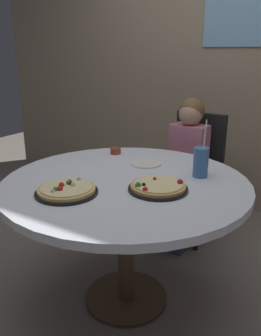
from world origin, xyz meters
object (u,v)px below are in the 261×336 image
(soda_cup, at_px, (201,162))
(sauce_bowl, at_px, (116,151))
(chair_wooden, at_px, (194,168))
(pizza_veggie, at_px, (158,187))
(plate_small, at_px, (146,164))
(diner_child, at_px, (183,181))
(dining_table, at_px, (126,195))
(pizza_cheese, at_px, (66,190))

(soda_cup, relative_size, sauce_bowl, 4.39)
(chair_wooden, relative_size, soda_cup, 3.09)
(chair_wooden, height_order, soda_cup, soda_cup)
(pizza_veggie, height_order, soda_cup, soda_cup)
(plate_small, bearing_deg, diner_child, 86.81)
(soda_cup, xyz_separation_m, sauce_bowl, (-0.63, 0.13, -0.06))
(dining_table, height_order, diner_child, diner_child)
(pizza_cheese, bearing_deg, soda_cup, 50.41)
(pizza_veggie, bearing_deg, soda_cup, 70.06)
(chair_wooden, relative_size, diner_child, 0.88)
(pizza_cheese, relative_size, plate_small, 1.65)
(pizza_veggie, bearing_deg, sauce_bowl, 141.21)
(dining_table, height_order, pizza_cheese, pizza_cheese)
(diner_child, bearing_deg, pizza_cheese, -96.97)
(dining_table, height_order, plate_small, plate_small)
(chair_wooden, xyz_separation_m, soda_cup, (0.31, -0.74, 0.30))
(sauce_bowl, bearing_deg, plate_small, -19.34)
(pizza_veggie, relative_size, pizza_cheese, 0.98)
(dining_table, height_order, chair_wooden, chair_wooden)
(soda_cup, bearing_deg, pizza_veggie, -109.94)
(diner_child, bearing_deg, soda_cup, -59.96)
(soda_cup, bearing_deg, sauce_bowl, 168.11)
(dining_table, bearing_deg, sauce_bowl, 129.63)
(dining_table, relative_size, plate_small, 7.18)
(chair_wooden, bearing_deg, diner_child, -93.44)
(chair_wooden, bearing_deg, pizza_cheese, -96.47)
(chair_wooden, bearing_deg, plate_small, -93.25)
(dining_table, xyz_separation_m, plate_small, (-0.03, 0.28, 0.09))
(plate_small, bearing_deg, soda_cup, -5.55)
(diner_child, xyz_separation_m, pizza_veggie, (0.22, -0.85, 0.28))
(diner_child, relative_size, pizza_veggie, 3.71)
(chair_wooden, bearing_deg, dining_table, -90.35)
(diner_child, bearing_deg, chair_wooden, 86.56)
(pizza_veggie, xyz_separation_m, soda_cup, (0.11, 0.29, 0.06))
(dining_table, xyz_separation_m, pizza_cheese, (-0.14, -0.30, 0.11))
(pizza_veggie, relative_size, sauce_bowl, 4.16)
(chair_wooden, relative_size, pizza_veggie, 3.26)
(dining_table, bearing_deg, diner_child, 90.35)
(pizza_cheese, relative_size, sauce_bowl, 4.25)
(dining_table, relative_size, sauce_bowl, 18.46)
(diner_child, height_order, pizza_cheese, diner_child)
(diner_child, height_order, soda_cup, diner_child)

